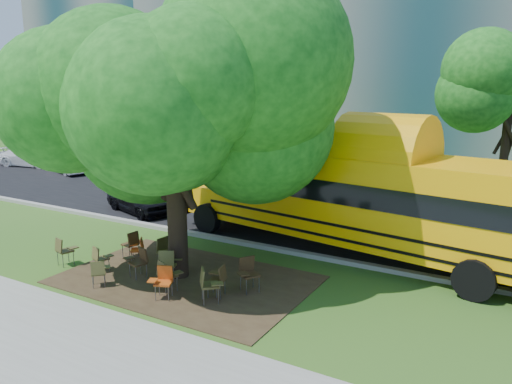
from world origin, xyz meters
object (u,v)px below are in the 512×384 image
Objects in this scene: bg_car_silver at (68,163)px; pedestrian_b at (84,153)px; chair_1 at (100,257)px; chair_3 at (139,259)px; bg_car_white at (30,157)px; chair_2 at (99,271)px; main_tree at (173,100)px; chair_7 at (208,282)px; school_bus at (379,200)px; chair_0 at (64,249)px; chair_10 at (165,250)px; chair_4 at (166,273)px; chair_12 at (248,271)px; chair_9 at (138,247)px; chair_11 at (169,262)px; chair_5 at (163,279)px; chair_6 at (219,278)px; bg_car_red at (173,168)px; pedestrian_a at (114,154)px; chair_8 at (132,242)px.

bg_car_silver is 2.14m from pedestrian_b.
chair_3 reaches higher than chair_1.
chair_2 is at bearing -134.09° from bg_car_white.
main_tree reaches higher than chair_7.
school_bus is 9.87m from chair_0.
school_bus is 14.74× the size of chair_10.
chair_4 is at bearing 47.64° from chair_10.
chair_4 is at bearing -23.99° from chair_12.
chair_9 is 0.81× the size of chair_11.
main_tree is at bearing 12.95° from pedestrian_b.
chair_4 is 1.02× the size of chair_5.
chair_6 is 0.22× the size of bg_car_silver.
bg_car_silver reaches higher than chair_4.
chair_0 is 5.38m from chair_7.
bg_car_red reaches higher than chair_7.
chair_4 is (1.38, -0.43, 0.00)m from chair_3.
chair_2 is 15.11m from bg_car_red.
pedestrian_b is (-13.71, 12.94, 0.37)m from chair_0.
chair_3 is 0.21× the size of bg_car_white.
chair_7 is at bearing -145.56° from chair_9.
pedestrian_a is at bearing 150.52° from chair_1.
chair_8 is 0.49× the size of pedestrian_b.
chair_1 is 1.39m from chair_8.
pedestrian_a is at bearing -91.54° from chair_12.
chair_12 is at bearing 115.35° from chair_7.
chair_2 is at bearing -171.89° from bg_car_red.
chair_3 is 20.81m from pedestrian_a.
chair_10 is at bearing -74.98° from chair_5.
chair_11 is at bearing 24.06° from chair_0.
school_bus is 3.51× the size of bg_car_silver.
chair_0 is 0.94× the size of chair_7.
chair_2 is 0.88× the size of chair_4.
school_bus is at bearing -139.52° from bg_car_red.
chair_0 is 0.93× the size of chair_12.
chair_7 is at bearing -102.75° from bg_car_silver.
main_tree reaches higher than chair_11.
chair_0 is at bearing 147.02° from chair_8.
chair_7 is (1.19, 0.33, 0.04)m from chair_5.
chair_3 is at bearing 28.81° from chair_1.
bg_car_red is (-7.00, 10.70, 0.19)m from chair_8.
school_bus is at bearing 28.50° from pedestrian_b.
school_bus is 15.83× the size of chair_6.
school_bus reaches higher than chair_3.
chair_3 is 0.16× the size of bg_car_red.
chair_8 is 0.94× the size of chair_11.
chair_10 is (1.48, -0.14, 0.03)m from chair_8.
main_tree is 4.73× the size of pedestrian_b.
chair_7 is 23.07m from pedestrian_b.
chair_0 is 1.01× the size of chair_6.
chair_12 reaches higher than chair_0.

